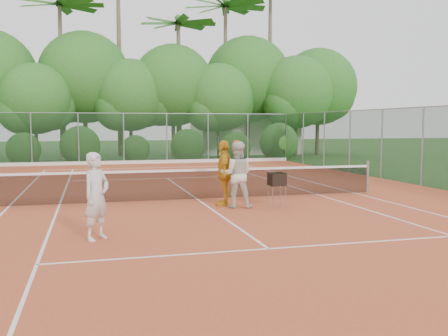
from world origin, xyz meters
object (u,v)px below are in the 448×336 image
(player_white, at_px, (96,196))
(player_center_grp, at_px, (237,174))
(player_yellow, at_px, (224,173))
(ball_hopper, at_px, (277,180))

(player_white, relative_size, player_center_grp, 0.94)
(player_center_grp, distance_m, player_yellow, 0.51)
(player_white, xyz_separation_m, player_yellow, (3.61, 3.49, 0.05))
(player_center_grp, relative_size, ball_hopper, 1.95)
(player_white, xyz_separation_m, ball_hopper, (4.98, 2.82, -0.12))
(player_center_grp, height_order, ball_hopper, player_center_grp)
(player_center_grp, relative_size, player_yellow, 1.01)
(player_yellow, bearing_deg, ball_hopper, 78.50)
(player_white, xyz_separation_m, player_center_grp, (3.86, 3.05, 0.05))
(player_white, bearing_deg, player_center_grp, -7.46)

